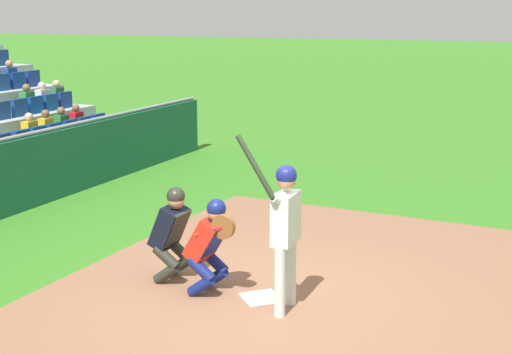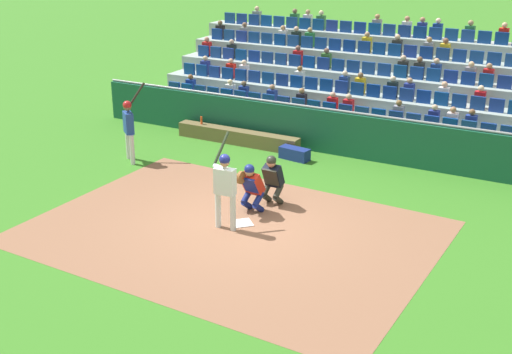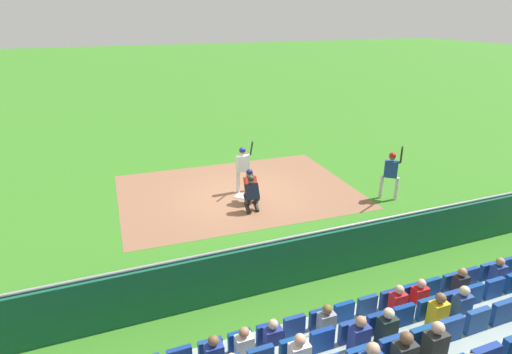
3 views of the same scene
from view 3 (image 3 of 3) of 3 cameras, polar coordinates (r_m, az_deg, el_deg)
The scene contains 11 objects.
ground_plane at distance 15.69m, azimuth -1.94°, elevation -2.60°, with size 160.00×160.00×0.00m, color #357621.
infield_dirt_patch at distance 16.12m, azimuth -2.54°, elevation -1.91°, with size 8.68×6.34×0.01m, color #885C43.
home_plate_marker at distance 15.68m, azimuth -1.94°, elevation -2.54°, with size 0.44×0.44×0.02m, color white.
batter_at_plate at distance 15.69m, azimuth -1.76°, elevation 1.71°, with size 0.59×0.66×2.11m.
catcher_crouching at distance 14.90m, azimuth -0.74°, elevation -0.98°, with size 0.48×0.71×1.26m.
home_plate_umpire at distance 14.26m, azimuth -0.58°, elevation -2.05°, with size 0.46×0.46×1.29m.
dugout_wall at distance 10.90m, azimuth 8.04°, elevation -10.45°, with size 16.51×0.24×1.36m.
dugout_bench at distance 13.07m, azimuth 18.46°, elevation -7.89°, with size 4.10×0.40×0.44m, color brown.
water_bottle_on_bench at distance 13.73m, azimuth 22.95°, elevation -5.44°, with size 0.07×0.07×0.25m, color #DA461C.
equipment_duffel_bag at distance 12.27m, azimuth 9.07°, elevation -9.23°, with size 0.88×0.36×0.35m, color navy.
on_deck_batter at distance 15.81m, azimuth 17.73°, elevation 0.87°, with size 0.59×0.91×2.19m.
Camera 3 is at (-4.76, -13.54, 6.35)m, focal length 29.72 mm.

